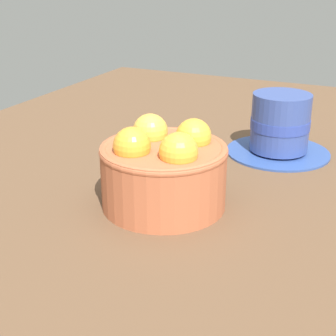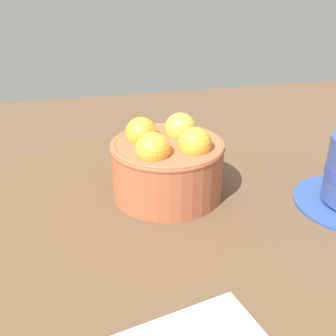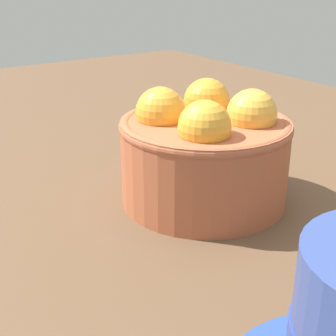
# 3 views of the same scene
# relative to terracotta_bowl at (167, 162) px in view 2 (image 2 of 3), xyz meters

# --- Properties ---
(ground_plane) EXTENTS (1.36, 0.89, 0.03)m
(ground_plane) POSITION_rel_terracotta_bowl_xyz_m (0.00, -0.00, -0.06)
(ground_plane) COLOR brown
(terracotta_bowl) EXTENTS (0.14, 0.14, 0.10)m
(terracotta_bowl) POSITION_rel_terracotta_bowl_xyz_m (0.00, 0.00, 0.00)
(terracotta_bowl) COLOR #AD5938
(terracotta_bowl) RESTS_ON ground_plane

